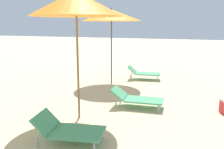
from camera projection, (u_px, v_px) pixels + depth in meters
umbrella_second at (76, 4)px, 5.34m from camera, size 2.08×2.08×2.99m
lounger_second_shoreside at (136, 98)px, 6.57m from camera, size 1.44×0.75×0.51m
lounger_second_inland at (68, 129)px, 4.58m from camera, size 1.40×0.95×0.55m
umbrella_farthest at (111, 15)px, 8.90m from camera, size 2.23×2.23×2.82m
lounger_farthest_shoreside at (143, 73)px, 9.98m from camera, size 1.41×0.86×0.56m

